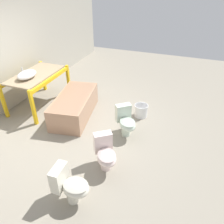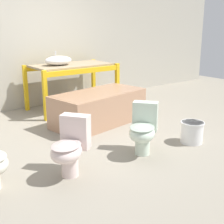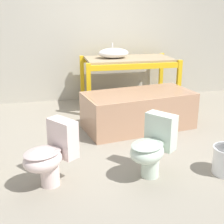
{
  "view_description": "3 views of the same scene",
  "coord_description": "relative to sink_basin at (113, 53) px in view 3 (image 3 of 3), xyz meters",
  "views": [
    {
      "loc": [
        -3.58,
        -2.32,
        3.08
      ],
      "look_at": [
        -0.12,
        -1.03,
        0.68
      ],
      "focal_mm": 35.0,
      "sensor_mm": 36.0,
      "label": 1
    },
    {
      "loc": [
        -2.53,
        -4.08,
        1.67
      ],
      "look_at": [
        -0.18,
        -0.98,
        0.56
      ],
      "focal_mm": 50.0,
      "sensor_mm": 36.0,
      "label": 2
    },
    {
      "loc": [
        -0.95,
        -4.13,
        1.75
      ],
      "look_at": [
        -0.26,
        -1.01,
        0.68
      ],
      "focal_mm": 50.0,
      "sensor_mm": 36.0,
      "label": 3
    }
  ],
  "objects": [
    {
      "name": "ground_plane",
      "position": [
        -0.27,
        -1.29,
        -0.98
      ],
      "size": [
        12.0,
        12.0,
        0.0
      ],
      "primitive_type": "plane",
      "color": "gray"
    },
    {
      "name": "bathtub_main",
      "position": [
        0.13,
        -1.15,
        -0.67
      ],
      "size": [
        1.72,
        1.03,
        0.55
      ],
      "rotation": [
        0.0,
        0.0,
        0.17
      ],
      "color": "tan",
      "rests_on": "ground_plane"
    },
    {
      "name": "toilet_near",
      "position": [
        -1.22,
        -2.51,
        -0.64
      ],
      "size": [
        0.64,
        0.59,
        0.66
      ],
      "rotation": [
        0.0,
        0.0,
        -0.94
      ],
      "color": "silver",
      "rests_on": "ground_plane"
    },
    {
      "name": "shelving_rack",
      "position": [
        0.28,
        -0.02,
        -0.22
      ],
      "size": [
        1.67,
        0.93,
        0.89
      ],
      "color": "yellow",
      "rests_on": "ground_plane"
    },
    {
      "name": "toilet_extra",
      "position": [
        -0.15,
        -2.56,
        -0.64
      ],
      "size": [
        0.64,
        0.6,
        0.66
      ],
      "rotation": [
        0.0,
        0.0,
        -0.9
      ],
      "color": "silver",
      "rests_on": "ground_plane"
    },
    {
      "name": "warehouse_wall_rear",
      "position": [
        -0.27,
        0.64,
        0.62
      ],
      "size": [
        10.8,
        0.08,
        3.2
      ],
      "color": "#B2AD9E",
      "rests_on": "ground_plane"
    },
    {
      "name": "sink_basin",
      "position": [
        0.0,
        0.0,
        0.0
      ],
      "size": [
        0.54,
        0.36,
        0.26
      ],
      "color": "white",
      "rests_on": "shelving_rack"
    }
  ]
}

